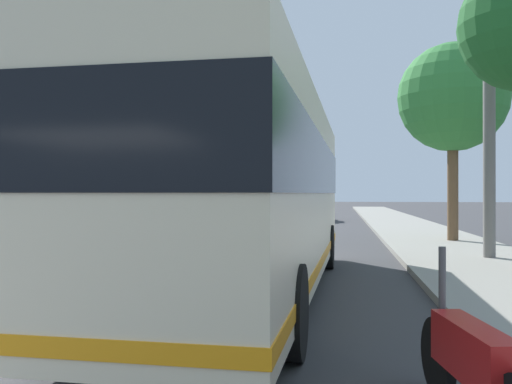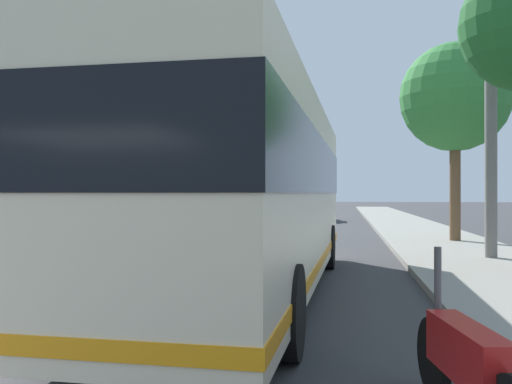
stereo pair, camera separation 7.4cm
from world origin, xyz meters
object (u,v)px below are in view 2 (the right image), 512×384
(car_side_street, at_px, (204,218))
(utility_pole, at_px, (491,114))
(motorcycle_angled, at_px, (467,366))
(car_oncoming, at_px, (314,209))
(coach_bus, at_px, (250,188))
(roadside_tree_far_block, at_px, (455,98))

(car_side_street, relative_size, utility_pole, 0.62)
(car_side_street, bearing_deg, utility_pole, 48.49)
(motorcycle_angled, height_order, car_oncoming, car_oncoming)
(motorcycle_angled, xyz_separation_m, car_side_street, (17.82, 6.62, 0.22))
(coach_bus, xyz_separation_m, car_oncoming, (25.07, 0.28, -1.09))
(coach_bus, bearing_deg, roadside_tree_far_block, -25.98)
(utility_pole, bearing_deg, car_oncoming, 15.27)
(coach_bus, xyz_separation_m, roadside_tree_far_block, (10.03, -5.28, 3.12))
(utility_pole, bearing_deg, coach_bus, 134.61)
(utility_pole, bearing_deg, car_side_street, 50.28)
(motorcycle_angled, distance_m, car_side_street, 19.01)
(coach_bus, relative_size, car_side_street, 2.40)
(roadside_tree_far_block, bearing_deg, car_oncoming, 20.26)
(coach_bus, height_order, roadside_tree_far_block, roadside_tree_far_block)
(coach_bus, height_order, car_oncoming, coach_bus)
(car_side_street, relative_size, roadside_tree_far_block, 0.67)
(roadside_tree_far_block, bearing_deg, utility_pole, 178.81)
(motorcycle_angled, relative_size, utility_pole, 0.29)
(car_oncoming, bearing_deg, roadside_tree_far_block, -160.87)
(coach_bus, bearing_deg, utility_pole, -43.63)
(motorcycle_angled, bearing_deg, utility_pole, -24.72)
(car_oncoming, height_order, roadside_tree_far_block, roadside_tree_far_block)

